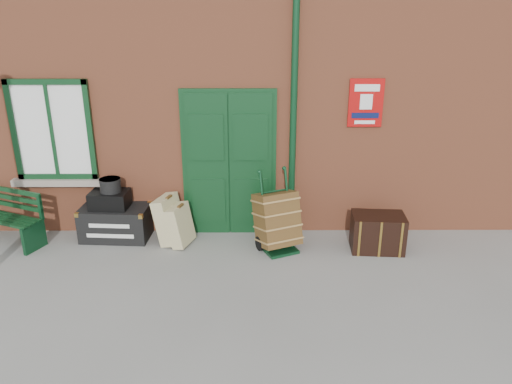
{
  "coord_description": "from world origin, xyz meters",
  "views": [
    {
      "loc": [
        0.08,
        -5.74,
        3.41
      ],
      "look_at": [
        0.1,
        0.6,
        1.0
      ],
      "focal_mm": 35.0,
      "sensor_mm": 36.0,
      "label": 1
    }
  ],
  "objects_px": {
    "bench": "(2,215)",
    "porter_trolley": "(277,220)",
    "houdini_trunk": "(116,223)",
    "dark_trunk": "(378,232)"
  },
  "relations": [
    {
      "from": "bench",
      "to": "porter_trolley",
      "type": "bearing_deg",
      "value": 19.4
    },
    {
      "from": "porter_trolley",
      "to": "houdini_trunk",
      "type": "bearing_deg",
      "value": 147.76
    },
    {
      "from": "bench",
      "to": "dark_trunk",
      "type": "height_order",
      "value": "bench"
    },
    {
      "from": "houdini_trunk",
      "to": "dark_trunk",
      "type": "height_order",
      "value": "dark_trunk"
    },
    {
      "from": "houdini_trunk",
      "to": "dark_trunk",
      "type": "xyz_separation_m",
      "value": [
        3.93,
        -0.4,
        0.02
      ]
    },
    {
      "from": "porter_trolley",
      "to": "dark_trunk",
      "type": "xyz_separation_m",
      "value": [
        1.47,
        -0.04,
        -0.18
      ]
    },
    {
      "from": "bench",
      "to": "porter_trolley",
      "type": "distance_m",
      "value": 4.14
    },
    {
      "from": "houdini_trunk",
      "to": "dark_trunk",
      "type": "distance_m",
      "value": 3.95
    },
    {
      "from": "bench",
      "to": "dark_trunk",
      "type": "bearing_deg",
      "value": 20.01
    },
    {
      "from": "bench",
      "to": "dark_trunk",
      "type": "xyz_separation_m",
      "value": [
        5.6,
        -0.32,
        -0.16
      ]
    }
  ]
}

